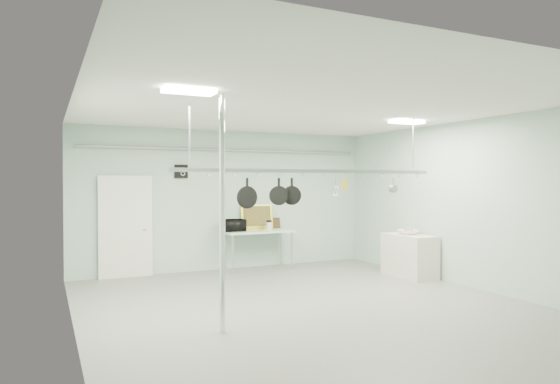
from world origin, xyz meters
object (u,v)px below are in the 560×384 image
side_cabinet (409,256)px  coffee_canister (269,226)px  pot_rack (313,169)px  prep_table (258,233)px  skillet_mid (279,192)px  fruit_bowl (408,232)px  skillet_right (292,191)px  skillet_left (247,193)px  microwave (234,225)px  chrome_pole (222,213)px

side_cabinet → coffee_canister: (-2.28, 2.20, 0.55)m
coffee_canister → pot_rack: bearing=-101.5°
prep_table → side_cabinet: 3.39m
skillet_mid → fruit_bowl: bearing=39.7°
skillet_right → pot_rack: bearing=18.6°
pot_rack → coffee_canister: 3.59m
prep_table → coffee_canister: coffee_canister is taller
skillet_left → skillet_right: (0.78, 0.00, 0.03)m
pot_rack → fruit_bowl: size_ratio=11.69×
fruit_bowl → skillet_mid: size_ratio=0.94×
coffee_canister → skillet_left: (-1.86, -3.30, 0.85)m
fruit_bowl → skillet_left: 4.37m
pot_rack → microwave: size_ratio=9.81×
coffee_canister → fruit_bowl: (2.27, -2.17, -0.05)m
microwave → skillet_right: size_ratio=1.18×
chrome_pole → skillet_left: size_ratio=6.73×
coffee_canister → skillet_mid: size_ratio=0.41×
microwave → skillet_left: bearing=72.1°
chrome_pole → skillet_right: 1.77m
chrome_pole → coffee_canister: chrome_pole is taller
chrome_pole → prep_table: chrome_pole is taller
chrome_pole → skillet_right: (1.50, 0.90, 0.28)m
prep_table → microwave: microwave is taller
prep_table → side_cabinet: size_ratio=1.33×
skillet_right → side_cabinet: bearing=36.8°
microwave → skillet_right: skillet_right is taller
prep_table → microwave: size_ratio=3.27×
pot_rack → skillet_left: (-1.18, 0.00, -0.38)m
side_cabinet → microwave: size_ratio=2.45×
pot_rack → microwave: pot_rack is taller
pot_rack → prep_table: bearing=83.1°
pot_rack → skillet_left: pot_rack is taller
coffee_canister → skillet_mid: 3.65m
side_cabinet → skillet_left: skillet_left is taller
coffee_canister → skillet_right: (-1.08, -3.30, 0.88)m
coffee_canister → fruit_bowl: 3.14m
microwave → skillet_left: 3.55m
chrome_pole → pot_rack: chrome_pole is taller
skillet_left → pot_rack: bearing=-3.8°
chrome_pole → pot_rack: bearing=25.3°
prep_table → skillet_left: (-1.58, -3.30, 1.02)m
chrome_pole → side_cabinet: (4.85, 2.00, -1.15)m
skillet_left → skillet_mid: 0.55m
chrome_pole → skillet_right: chrome_pole is taller
prep_table → skillet_right: bearing=-103.7°
fruit_bowl → skillet_left: skillet_left is taller
coffee_canister → fruit_bowl: bearing=-43.8°
chrome_pole → skillet_left: 1.18m
side_cabinet → skillet_right: size_ratio=2.89×
chrome_pole → skillet_left: chrome_pole is taller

